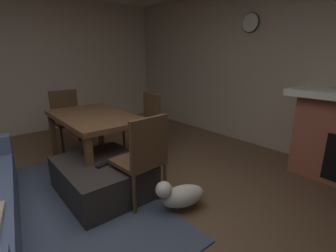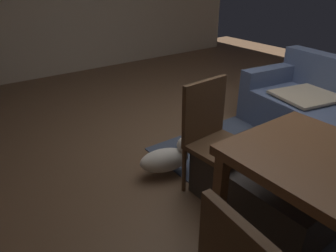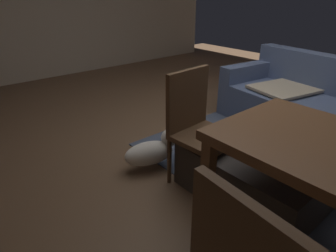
{
  "view_description": "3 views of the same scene",
  "coord_description": "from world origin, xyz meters",
  "px_view_note": "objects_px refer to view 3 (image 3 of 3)",
  "views": [
    {
      "loc": [
        -1.61,
        0.65,
        1.47
      ],
      "look_at": [
        0.28,
        -0.95,
        0.76
      ],
      "focal_mm": 26.09,
      "sensor_mm": 36.0,
      "label": 1
    },
    {
      "loc": [
        1.82,
        -2.18,
        1.67
      ],
      "look_at": [
        0.46,
        -1.19,
        0.83
      ],
      "focal_mm": 33.38,
      "sensor_mm": 36.0,
      "label": 2
    },
    {
      "loc": [
        1.71,
        -2.12,
        1.47
      ],
      "look_at": [
        0.29,
        -0.92,
        0.6
      ],
      "focal_mm": 30.92,
      "sensor_mm": 36.0,
      "label": 3
    }
  ],
  "objects_px": {
    "dining_chair_west": "(197,123)",
    "small_dog": "(153,151)",
    "ottoman_coffee_table": "(258,172)",
    "tv_remote": "(251,143)",
    "couch": "(323,111)"
  },
  "relations": [
    {
      "from": "ottoman_coffee_table",
      "to": "tv_remote",
      "type": "distance_m",
      "value": 0.23
    },
    {
      "from": "dining_chair_west",
      "to": "couch",
      "type": "bearing_deg",
      "value": 78.7
    },
    {
      "from": "ottoman_coffee_table",
      "to": "tv_remote",
      "type": "bearing_deg",
      "value": 163.54
    },
    {
      "from": "couch",
      "to": "ottoman_coffee_table",
      "type": "height_order",
      "value": "couch"
    },
    {
      "from": "ottoman_coffee_table",
      "to": "dining_chair_west",
      "type": "relative_size",
      "value": 1.1
    },
    {
      "from": "couch",
      "to": "ottoman_coffee_table",
      "type": "xyz_separation_m",
      "value": [
        0.12,
        -1.35,
        -0.11
      ]
    },
    {
      "from": "ottoman_coffee_table",
      "to": "dining_chair_west",
      "type": "height_order",
      "value": "dining_chair_west"
    },
    {
      "from": "couch",
      "to": "tv_remote",
      "type": "height_order",
      "value": "couch"
    },
    {
      "from": "ottoman_coffee_table",
      "to": "small_dog",
      "type": "distance_m",
      "value": 0.91
    },
    {
      "from": "couch",
      "to": "small_dog",
      "type": "height_order",
      "value": "couch"
    },
    {
      "from": "dining_chair_west",
      "to": "small_dog",
      "type": "relative_size",
      "value": 1.8
    },
    {
      "from": "couch",
      "to": "ottoman_coffee_table",
      "type": "bearing_deg",
      "value": -84.84
    },
    {
      "from": "ottoman_coffee_table",
      "to": "small_dog",
      "type": "xyz_separation_m",
      "value": [
        -0.8,
        -0.42,
        -0.01
      ]
    },
    {
      "from": "couch",
      "to": "ottoman_coffee_table",
      "type": "distance_m",
      "value": 1.36
    },
    {
      "from": "tv_remote",
      "to": "dining_chair_west",
      "type": "distance_m",
      "value": 0.45
    }
  ]
}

